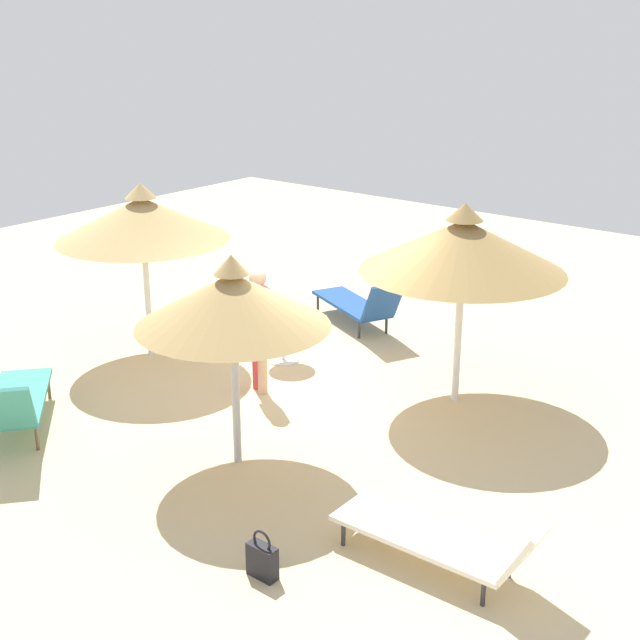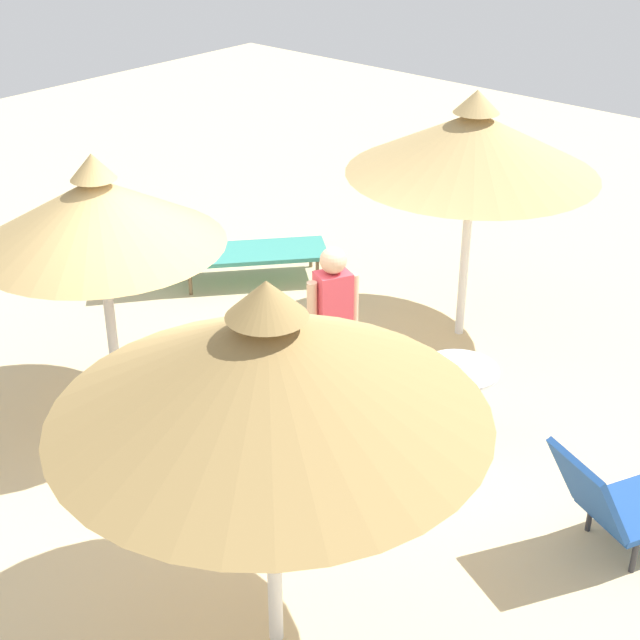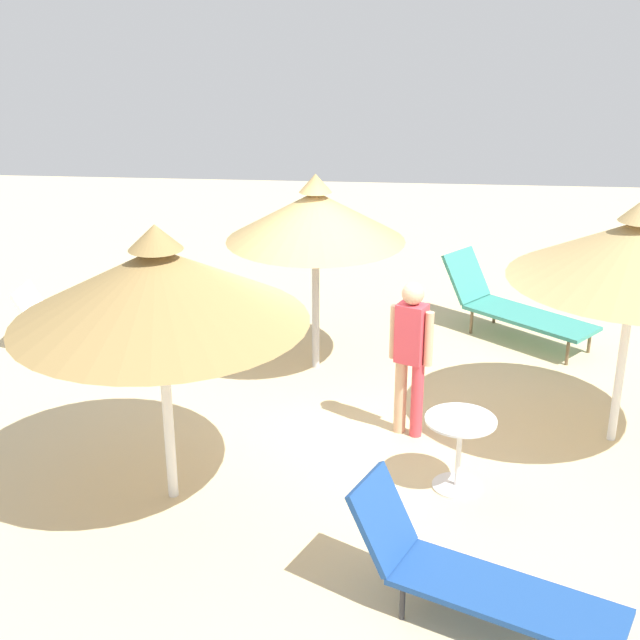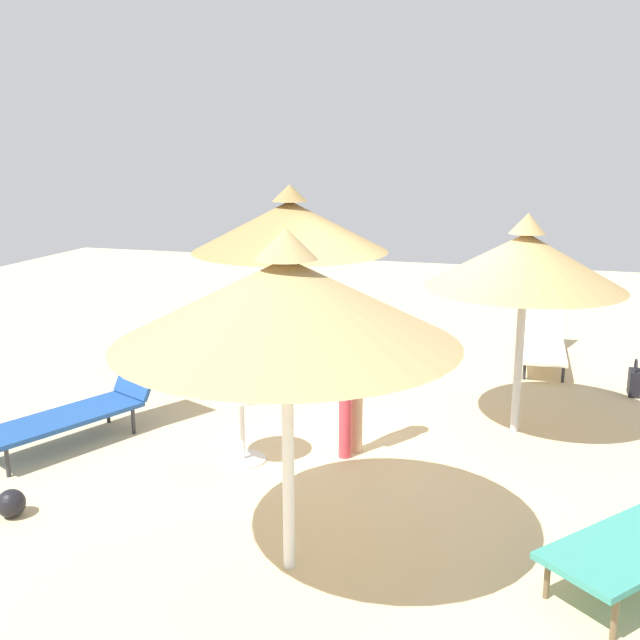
{
  "view_description": "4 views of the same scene",
  "coord_description": "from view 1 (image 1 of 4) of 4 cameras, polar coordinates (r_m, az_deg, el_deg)",
  "views": [
    {
      "loc": [
        -6.69,
        7.84,
        4.89
      ],
      "look_at": [
        -0.3,
        -0.12,
        1.28
      ],
      "focal_mm": 49.25,
      "sensor_mm": 36.0,
      "label": 1
    },
    {
      "loc": [
        -4.71,
        -4.85,
        4.87
      ],
      "look_at": [
        0.26,
        -0.51,
        1.36
      ],
      "focal_mm": 53.13,
      "sensor_mm": 36.0,
      "label": 2
    },
    {
      "loc": [
        0.58,
        -8.5,
        4.59
      ],
      "look_at": [
        -0.15,
        -0.13,
        1.26
      ],
      "focal_mm": 48.83,
      "sensor_mm": 36.0,
      "label": 3
    },
    {
      "loc": [
        7.68,
        1.51,
        3.17
      ],
      "look_at": [
        0.0,
        -0.75,
        1.22
      ],
      "focal_mm": 40.82,
      "sensor_mm": 36.0,
      "label": 4
    }
  ],
  "objects": [
    {
      "name": "beach_ball",
      "position": [
        15.04,
        -3.4,
        0.96
      ],
      "size": [
        0.25,
        0.25,
        0.25
      ],
      "primitive_type": "sphere",
      "color": "black",
      "rests_on": "ground"
    },
    {
      "name": "lounge_chair_edge",
      "position": [
        11.21,
        -19.23,
        -5.02
      ],
      "size": [
        2.07,
        1.89,
        1.03
      ],
      "color": "teal",
      "rests_on": "ground"
    },
    {
      "name": "side_table_round",
      "position": [
        12.82,
        -2.42,
        -0.54
      ],
      "size": [
        0.68,
        0.68,
        0.74
      ],
      "color": "silver",
      "rests_on": "ground"
    },
    {
      "name": "person_standing_front",
      "position": [
        11.65,
        -4.01,
        -0.15
      ],
      "size": [
        0.45,
        0.32,
        1.71
      ],
      "color": "#D83F4C",
      "rests_on": "ground"
    },
    {
      "name": "lounge_chair_back",
      "position": [
        8.33,
        8.38,
        -13.89
      ],
      "size": [
        2.1,
        0.65,
        0.85
      ],
      "color": "silver",
      "rests_on": "ground"
    },
    {
      "name": "lounge_chair_near_right",
      "position": [
        14.21,
        2.59,
        1.08
      ],
      "size": [
        2.14,
        1.4,
        0.98
      ],
      "color": "#1E478C",
      "rests_on": "ground"
    },
    {
      "name": "parasol_umbrella_center",
      "position": [
        11.16,
        9.29,
        4.78
      ],
      "size": [
        2.62,
        2.62,
        2.65
      ],
      "color": "white",
      "rests_on": "ground"
    },
    {
      "name": "parasol_umbrella_far_left",
      "position": [
        9.48,
        -5.71,
        1.3
      ],
      "size": [
        2.14,
        2.14,
        2.46
      ],
      "color": "#B2B2B7",
      "rests_on": "ground"
    },
    {
      "name": "parasol_umbrella_far_right",
      "position": [
        12.83,
        -11.48,
        6.47
      ],
      "size": [
        2.49,
        2.49,
        2.61
      ],
      "color": "white",
      "rests_on": "ground"
    },
    {
      "name": "handbag",
      "position": [
        8.28,
        -3.77,
        -15.28
      ],
      "size": [
        0.3,
        0.14,
        0.49
      ],
      "color": "black",
      "rests_on": "ground"
    },
    {
      "name": "ground",
      "position": [
        11.43,
        -1.55,
        -6.14
      ],
      "size": [
        24.0,
        24.0,
        0.1
      ],
      "primitive_type": "cube",
      "color": "beige"
    }
  ]
}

